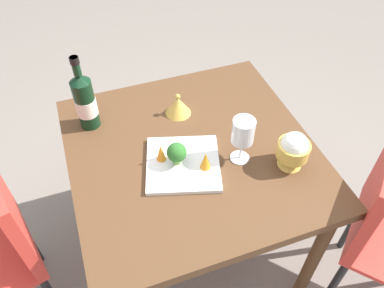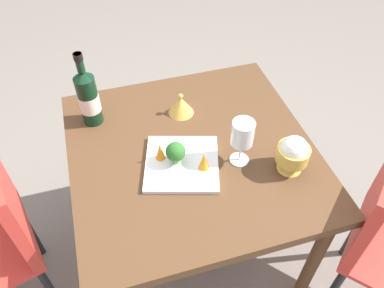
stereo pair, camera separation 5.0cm
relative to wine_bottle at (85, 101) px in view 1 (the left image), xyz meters
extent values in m
plane|color=gray|center=(0.32, -0.26, -0.84)|extent=(8.00, 8.00, 0.00)
cube|color=brown|center=(0.32, -0.26, -0.14)|extent=(0.87, 0.87, 0.04)
cylinder|color=brown|center=(0.69, -0.63, -0.50)|extent=(0.05, 0.05, 0.69)
cylinder|color=brown|center=(-0.05, 0.12, -0.50)|extent=(0.05, 0.05, 0.69)
cylinder|color=brown|center=(0.69, 0.12, -0.50)|extent=(0.05, 0.05, 0.69)
cube|color=red|center=(-0.34, -0.23, -0.19)|extent=(0.14, 0.40, 0.40)
cylinder|color=black|center=(-0.39, -0.06, -0.63)|extent=(0.03, 0.03, 0.43)
cube|color=red|center=(0.89, -0.59, -0.19)|extent=(0.33, 0.29, 0.40)
cylinder|color=black|center=(1.02, -0.49, -0.63)|extent=(0.03, 0.03, 0.43)
cylinder|color=black|center=(0.77, -0.71, -0.63)|extent=(0.03, 0.03, 0.43)
cylinder|color=black|center=(0.00, 0.00, -0.02)|extent=(0.07, 0.07, 0.20)
cone|color=black|center=(0.00, 0.00, 0.10)|extent=(0.07, 0.07, 0.03)
cylinder|color=black|center=(0.00, 0.00, 0.15)|extent=(0.03, 0.03, 0.07)
cylinder|color=black|center=(0.00, 0.00, 0.17)|extent=(0.03, 0.03, 0.02)
cylinder|color=silver|center=(0.00, 0.00, -0.03)|extent=(0.08, 0.08, 0.07)
cylinder|color=white|center=(0.47, -0.35, -0.12)|extent=(0.07, 0.07, 0.00)
cylinder|color=white|center=(0.47, -0.35, -0.07)|extent=(0.01, 0.01, 0.08)
cylinder|color=white|center=(0.47, -0.35, 0.02)|extent=(0.08, 0.08, 0.09)
cone|color=gold|center=(0.62, -0.43, -0.09)|extent=(0.08, 0.08, 0.04)
cylinder|color=gold|center=(0.62, -0.43, -0.04)|extent=(0.11, 0.11, 0.05)
sphere|color=white|center=(0.62, -0.43, -0.02)|extent=(0.09, 0.09, 0.09)
cone|color=gold|center=(0.34, -0.05, -0.08)|extent=(0.10, 0.10, 0.07)
sphere|color=gold|center=(0.34, -0.05, -0.03)|extent=(0.02, 0.02, 0.02)
cube|color=white|center=(0.27, -0.31, -0.11)|extent=(0.31, 0.31, 0.02)
cylinder|color=#729E4C|center=(0.25, -0.31, -0.09)|extent=(0.03, 0.03, 0.03)
sphere|color=#2D6B28|center=(0.25, -0.31, -0.05)|extent=(0.07, 0.07, 0.07)
cone|color=orange|center=(0.20, -0.27, -0.07)|extent=(0.03, 0.03, 0.07)
cone|color=orange|center=(0.33, -0.36, -0.07)|extent=(0.04, 0.04, 0.07)
camera|label=1|loc=(0.01, -1.13, 0.90)|focal=35.90mm
camera|label=2|loc=(0.06, -1.15, 0.90)|focal=35.90mm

